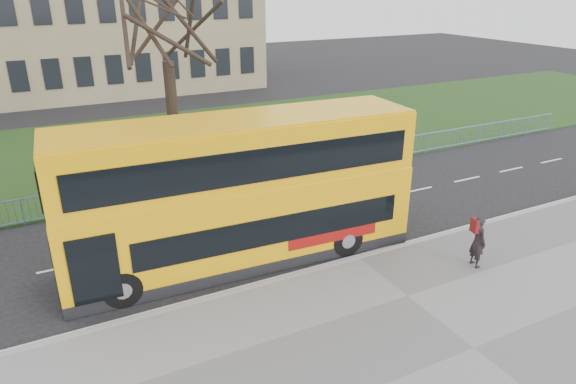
% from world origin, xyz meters
% --- Properties ---
extents(ground, '(120.00, 120.00, 0.00)m').
position_xyz_m(ground, '(0.00, 0.00, 0.00)').
color(ground, black).
rests_on(ground, ground).
extents(pavement, '(80.00, 10.50, 0.12)m').
position_xyz_m(pavement, '(0.00, -6.75, 0.06)').
color(pavement, slate).
rests_on(pavement, ground).
extents(kerb, '(80.00, 0.20, 0.14)m').
position_xyz_m(kerb, '(0.00, -1.55, 0.07)').
color(kerb, gray).
rests_on(kerb, ground).
extents(grass_verge, '(80.00, 15.40, 0.08)m').
position_xyz_m(grass_verge, '(0.00, 14.30, 0.04)').
color(grass_verge, '#1E3D16').
rests_on(grass_verge, ground).
extents(guard_railing, '(40.00, 0.12, 1.10)m').
position_xyz_m(guard_railing, '(0.00, 6.60, 0.55)').
color(guard_railing, '#667FB6').
rests_on(guard_railing, ground).
extents(bare_tree, '(8.79, 8.79, 12.56)m').
position_xyz_m(bare_tree, '(-3.00, 10.00, 6.36)').
color(bare_tree, black).
rests_on(bare_tree, grass_verge).
extents(civic_building, '(30.00, 15.00, 14.00)m').
position_xyz_m(civic_building, '(-5.00, 35.00, 7.00)').
color(civic_building, '#7C6D4E').
rests_on(civic_building, ground).
extents(yellow_bus, '(11.60, 3.32, 4.81)m').
position_xyz_m(yellow_bus, '(-3.41, 0.39, 2.58)').
color(yellow_bus, '#F2A90A').
rests_on(yellow_bus, ground).
extents(pedestrian, '(0.52, 0.70, 1.74)m').
position_xyz_m(pedestrian, '(3.10, -3.71, 0.99)').
color(pedestrian, black).
rests_on(pedestrian, pavement).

